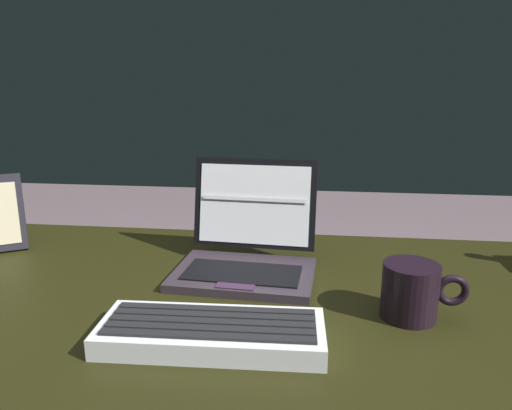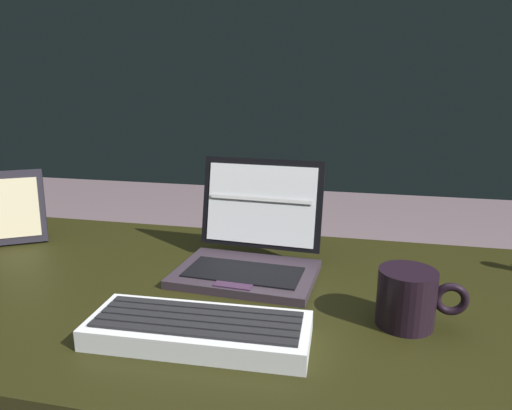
% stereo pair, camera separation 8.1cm
% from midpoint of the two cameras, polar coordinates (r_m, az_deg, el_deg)
% --- Properties ---
extents(desk, '(1.52, 0.69, 0.73)m').
position_cam_midpoint_polar(desk, '(0.89, -6.08, -14.45)').
color(desk, black).
rests_on(desk, ground).
extents(laptop_front, '(0.28, 0.24, 0.21)m').
position_cam_midpoint_polar(laptop_front, '(0.93, -3.59, -5.65)').
color(laptop_front, '#312731').
rests_on(laptop_front, desk).
extents(external_keyboard, '(0.33, 0.13, 0.04)m').
position_cam_midpoint_polar(external_keyboard, '(0.70, -8.90, -15.31)').
color(external_keyboard, silver).
rests_on(external_keyboard, desk).
extents(coffee_mug, '(0.14, 0.09, 0.09)m').
position_cam_midpoint_polar(coffee_mug, '(0.78, 15.81, -10.20)').
color(coffee_mug, black).
rests_on(coffee_mug, desk).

